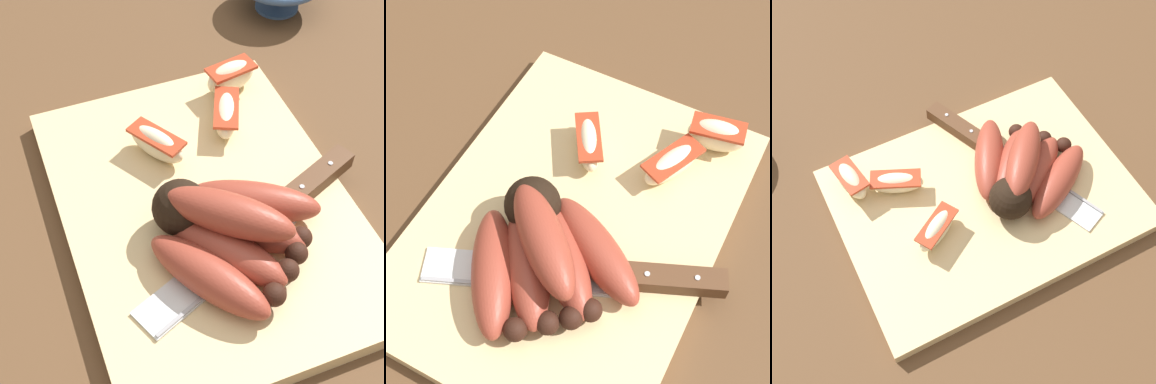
# 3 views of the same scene
# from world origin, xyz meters

# --- Properties ---
(ground_plane) EXTENTS (6.00, 6.00, 0.00)m
(ground_plane) POSITION_xyz_m (0.00, 0.00, 0.00)
(ground_plane) COLOR brown
(cutting_board) EXTENTS (0.38, 0.28, 0.02)m
(cutting_board) POSITION_xyz_m (-0.02, -0.00, 0.01)
(cutting_board) COLOR #DBBC84
(cutting_board) RESTS_ON ground_plane
(banana_bunch) EXTENTS (0.18, 0.19, 0.07)m
(banana_bunch) POSITION_xyz_m (0.04, -0.00, 0.04)
(banana_bunch) COLOR black
(banana_bunch) RESTS_ON cutting_board
(chefs_knife) EXTENTS (0.14, 0.27, 0.02)m
(chefs_knife) POSITION_xyz_m (0.02, 0.07, 0.03)
(chefs_knife) COLOR silver
(chefs_knife) RESTS_ON cutting_board
(apple_wedge_near) EXTENTS (0.08, 0.05, 0.03)m
(apple_wedge_near) POSITION_xyz_m (-0.12, 0.06, 0.04)
(apple_wedge_near) COLOR beige
(apple_wedge_near) RESTS_ON cutting_board
(apple_wedge_middle) EXTENTS (0.04, 0.06, 0.04)m
(apple_wedge_middle) POSITION_xyz_m (-0.17, 0.09, 0.04)
(apple_wedge_middle) COLOR beige
(apple_wedge_middle) RESTS_ON cutting_board
(apple_wedge_far) EXTENTS (0.07, 0.06, 0.03)m
(apple_wedge_far) POSITION_xyz_m (-0.10, -0.02, 0.04)
(apple_wedge_far) COLOR beige
(apple_wedge_far) RESTS_ON cutting_board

